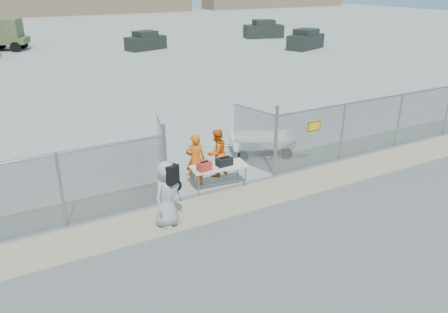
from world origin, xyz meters
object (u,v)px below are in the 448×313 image
security_worker_right (217,153)px  visitor (167,194)px  utility_trailer (261,144)px  security_worker_left (196,160)px  folding_table (219,177)px

security_worker_right → visitor: bearing=23.2°
security_worker_right → utility_trailer: size_ratio=0.54×
security_worker_right → visitor: size_ratio=0.88×
security_worker_right → utility_trailer: security_worker_right is taller
visitor → security_worker_left: bearing=20.1°
security_worker_right → utility_trailer: 2.73m
security_worker_left → utility_trailer: security_worker_left is taller
folding_table → visitor: bearing=-142.8°
security_worker_left → visitor: 2.63m
security_worker_left → security_worker_right: bearing=-142.4°
folding_table → utility_trailer: folding_table is taller
folding_table → utility_trailer: bearing=39.5°
folding_table → visitor: size_ratio=0.95×
folding_table → security_worker_left: 0.94m
folding_table → utility_trailer: (2.87, 1.88, -0.01)m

